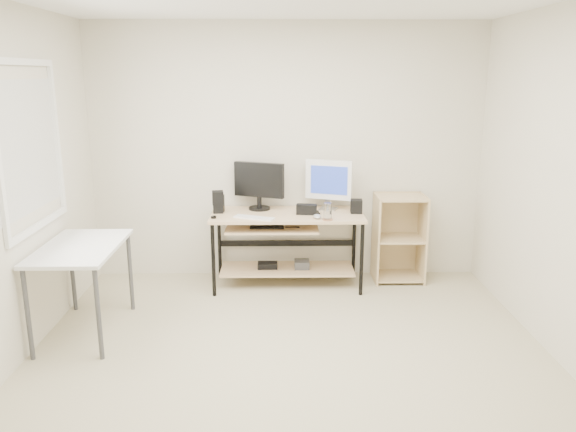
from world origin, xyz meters
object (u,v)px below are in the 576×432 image
at_px(shelf_unit, 398,237).
at_px(black_monitor, 259,183).
at_px(audio_controller, 220,203).
at_px(side_table, 81,255).
at_px(white_imac, 329,181).
at_px(desk, 285,234).

xyz_separation_m(shelf_unit, black_monitor, (-1.43, 0.00, 0.57)).
xyz_separation_m(black_monitor, audio_controller, (-0.39, -0.09, -0.19)).
xyz_separation_m(side_table, white_imac, (2.10, 1.21, 0.37)).
bearing_deg(audio_controller, desk, 5.58).
bearing_deg(white_imac, shelf_unit, 20.53).
bearing_deg(desk, black_monitor, 147.13).
bearing_deg(side_table, white_imac, 29.90).
bearing_deg(black_monitor, audio_controller, -145.95).
bearing_deg(shelf_unit, desk, -172.23).
height_order(shelf_unit, white_imac, white_imac).
bearing_deg(white_imac, side_table, -130.60).
distance_m(desk, side_table, 1.97).
bearing_deg(black_monitor, shelf_unit, 20.39).
distance_m(shelf_unit, white_imac, 0.94).
height_order(black_monitor, white_imac, white_imac).
distance_m(desk, shelf_unit, 1.19).
bearing_deg(shelf_unit, audio_controller, -177.16).
relative_size(side_table, white_imac, 1.98).
relative_size(white_imac, audio_controller, 2.92).
bearing_deg(side_table, audio_controller, 48.29).
xyz_separation_m(shelf_unit, white_imac, (-0.73, -0.01, 0.59)).
bearing_deg(side_table, shelf_unit, 23.33).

